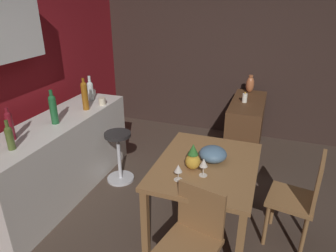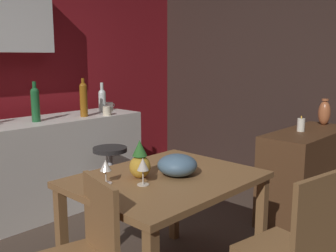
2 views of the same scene
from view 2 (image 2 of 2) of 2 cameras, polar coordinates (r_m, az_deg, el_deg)
The scene contains 17 objects.
wall_side_right at distance 4.68m, azimuth 16.21°, elevation 7.52°, with size 0.10×4.40×2.60m, color #33231E.
dining_table at distance 2.50m, azimuth -0.36°, elevation -9.51°, with size 1.14×0.90×0.74m.
kitchen_counter at distance 3.90m, azimuth -18.52°, elevation -5.76°, with size 2.10×0.60×0.90m, color silver.
sideboard_cabinet at distance 3.84m, azimuth 19.69°, elevation -6.73°, with size 1.10×0.44×0.82m, color #56351E.
chair_by_doorway at distance 2.18m, azimuth 18.27°, elevation -16.90°, with size 0.46×0.46×0.93m.
bar_stool at distance 3.74m, azimuth -8.46°, elevation -7.67°, with size 0.34×0.34×0.65m.
wine_glass_left at distance 2.28m, azimuth -3.74°, elevation -5.83°, with size 0.07×0.07×0.17m.
wine_glass_right at distance 2.34m, azimuth -9.22°, elevation -5.95°, with size 0.07×0.07×0.15m.
pineapple_centerpiece at distance 2.42m, azimuth -4.19°, elevation -5.33°, with size 0.13×0.13×0.24m.
fruit_bowl at distance 2.47m, azimuth 1.39°, elevation -5.79°, with size 0.26×0.26×0.14m, color slate.
wine_bottle_green at distance 3.72m, azimuth -19.04°, elevation 3.27°, with size 0.08×0.08×0.37m.
wine_bottle_clear at distance 4.23m, azimuth -9.71°, elevation 3.95°, with size 0.08×0.08×0.31m.
wine_bottle_amber at distance 3.91m, azimuth -12.38°, elevation 4.04°, with size 0.07×0.07×0.38m.
cup_white at distance 4.39m, azimuth -8.65°, elevation 2.95°, with size 0.12×0.08×0.08m.
cup_cream at distance 3.97m, azimuth -9.00°, elevation 2.23°, with size 0.12×0.09×0.09m.
pillar_candle_tall at distance 3.69m, azimuth 19.07°, elevation 0.16°, with size 0.07×0.07×0.14m.
vase_copper at distance 4.12m, azimuth 22.12°, elevation 1.86°, with size 0.12×0.12×0.26m.
Camera 2 is at (-1.61, -1.85, 1.49)m, focal length 41.20 mm.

